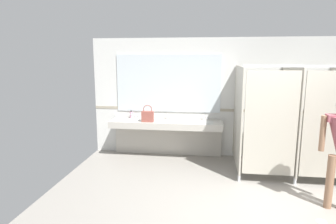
{
  "coord_description": "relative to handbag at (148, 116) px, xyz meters",
  "views": [
    {
      "loc": [
        -0.96,
        -4.01,
        2.19
      ],
      "look_at": [
        -1.69,
        1.33,
        1.19
      ],
      "focal_mm": 31.35,
      "sensor_mm": 36.0,
      "label": 1
    }
  ],
  "objects": [
    {
      "name": "handbag",
      "position": [
        0.0,
        0.0,
        0.0
      ],
      "size": [
        0.25,
        0.12,
        0.36
      ],
      "color": "#934C42",
      "rests_on": "vanity_counter"
    },
    {
      "name": "floor_drain_cover",
      "position": [
        2.84,
        -2.14,
        -0.96
      ],
      "size": [
        0.14,
        0.14,
        0.01
      ],
      "primitive_type": "cylinder",
      "color": "#B7BABF",
      "rests_on": "ground_plane"
    },
    {
      "name": "bathroom_stalls",
      "position": [
        3.3,
        -0.49,
        0.12
      ],
      "size": [
        2.94,
        1.45,
        2.08
      ],
      "color": "#B2AD9E",
      "rests_on": "ground_plane"
    },
    {
      "name": "wall_back_tile_band",
      "position": [
        2.23,
        0.46,
        0.08
      ],
      "size": [
        7.13,
        0.01,
        0.06
      ],
      "primitive_type": "cube",
      "color": "#9E937F",
      "rests_on": "wall_back"
    },
    {
      "name": "wall_back",
      "position": [
        2.23,
        0.53,
        0.35
      ],
      "size": [
        7.13,
        0.12,
        2.62
      ],
      "primitive_type": "cube",
      "color": "silver",
      "rests_on": "ground_plane"
    },
    {
      "name": "ground_plane",
      "position": [
        2.23,
        -2.02,
        -1.02
      ],
      "size": [
        7.13,
        5.58,
        0.1
      ],
      "primitive_type": "cube",
      "color": "gray"
    },
    {
      "name": "vanity_counter",
      "position": [
        0.37,
        0.24,
        -0.34
      ],
      "size": [
        2.43,
        0.6,
        0.95
      ],
      "color": "#B2ADA3",
      "rests_on": "ground_plane"
    },
    {
      "name": "soap_dispenser",
      "position": [
        -0.45,
        0.33,
        -0.05
      ],
      "size": [
        0.07,
        0.07,
        0.18
      ],
      "color": "#D899B2",
      "rests_on": "vanity_counter"
    },
    {
      "name": "mirror_panel",
      "position": [
        0.37,
        0.46,
        0.66
      ],
      "size": [
        2.33,
        0.02,
        1.28
      ],
      "primitive_type": "cube",
      "color": "silver",
      "rests_on": "wall_back"
    }
  ]
}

